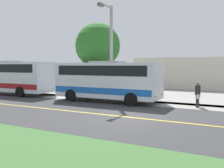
% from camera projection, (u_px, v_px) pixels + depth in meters
% --- Properties ---
extents(ground_plane, '(120.00, 120.00, 0.00)m').
position_uv_depth(ground_plane, '(127.00, 117.00, 13.04)').
color(ground_plane, '#3D6633').
extents(road_surface, '(8.00, 100.00, 0.01)m').
position_uv_depth(road_surface, '(127.00, 117.00, 13.04)').
color(road_surface, '#333335').
rests_on(road_surface, ground).
extents(sidewalk, '(2.40, 100.00, 0.01)m').
position_uv_depth(sidewalk, '(157.00, 104.00, 17.63)').
color(sidewalk, gray).
rests_on(sidewalk, ground).
extents(parking_lot_surface, '(14.00, 36.00, 0.01)m').
position_uv_depth(parking_lot_surface, '(214.00, 95.00, 22.62)').
color(parking_lot_surface, gray).
rests_on(parking_lot_surface, ground).
extents(road_centre_line, '(0.16, 100.00, 0.00)m').
position_uv_depth(road_centre_line, '(127.00, 117.00, 13.04)').
color(road_centre_line, gold).
rests_on(road_centre_line, ground).
extents(shuttle_bus_front, '(2.68, 7.97, 2.98)m').
position_uv_depth(shuttle_bus_front, '(107.00, 79.00, 18.58)').
color(shuttle_bus_front, silver).
rests_on(shuttle_bus_front, ground).
extents(transit_bus_rear, '(2.67, 10.52, 3.09)m').
position_uv_depth(transit_bus_rear, '(5.00, 76.00, 23.61)').
color(transit_bus_rear, silver).
rests_on(transit_bus_rear, ground).
extents(pedestrian_with_bags, '(0.72, 0.34, 1.61)m').
position_uv_depth(pedestrian_with_bags, '(198.00, 94.00, 16.09)').
color(pedestrian_with_bags, '#262628').
rests_on(pedestrian_with_bags, ground).
extents(street_light_pole, '(1.97, 0.24, 7.07)m').
position_uv_depth(street_light_pole, '(110.00, 48.00, 18.67)').
color(street_light_pole, '#9E9EA3').
rests_on(street_light_pole, ground).
extents(tree_curbside, '(3.95, 3.95, 6.39)m').
position_uv_depth(tree_curbside, '(98.00, 46.00, 22.09)').
color(tree_curbside, '#4C3826').
rests_on(tree_curbside, ground).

